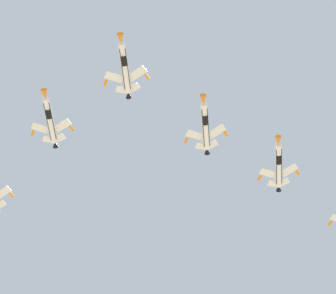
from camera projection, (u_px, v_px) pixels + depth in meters
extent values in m
cylinder|color=white|center=(125.00, 68.00, 161.52)|extent=(5.65, 11.87, 1.70)
cube|color=#383D47|center=(125.00, 69.00, 161.13)|extent=(4.81, 9.99, 0.63)
cone|color=orange|center=(121.00, 39.00, 157.65)|extent=(2.28, 2.79, 1.56)
cone|color=black|center=(128.00, 95.00, 165.17)|extent=(1.82, 1.97, 1.36)
ellipsoid|color=#192333|center=(123.00, 56.00, 160.63)|extent=(2.27, 3.44, 1.27)
cube|color=black|center=(124.00, 61.00, 159.68)|extent=(1.89, 2.48, 1.01)
cube|color=white|center=(137.00, 73.00, 162.62)|extent=(4.21, 4.37, 0.89)
cube|color=orange|center=(147.00, 76.00, 163.41)|extent=(1.58, 1.51, 0.33)
cube|color=white|center=(114.00, 77.00, 162.14)|extent=(4.41, 2.48, 0.89)
cube|color=orange|center=(106.00, 83.00, 162.55)|extent=(0.82, 1.66, 0.33)
cube|color=white|center=(134.00, 87.00, 164.42)|extent=(2.77, 2.73, 0.52)
cube|color=white|center=(121.00, 89.00, 164.14)|extent=(2.26, 1.79, 0.52)
cube|color=orange|center=(126.00, 84.00, 165.63)|extent=(1.47, 2.66, 2.60)
cylinder|color=white|center=(205.00, 127.00, 168.52)|extent=(5.65, 11.87, 1.70)
cube|color=#383D47|center=(206.00, 128.00, 168.13)|extent=(4.81, 9.99, 0.63)
cone|color=orange|center=(203.00, 100.00, 164.66)|extent=(2.28, 2.79, 1.56)
cone|color=black|center=(207.00, 151.00, 172.17)|extent=(1.82, 1.97, 1.36)
ellipsoid|color=#192333|center=(204.00, 115.00, 167.63)|extent=(2.27, 3.44, 1.26)
cube|color=black|center=(205.00, 120.00, 166.68)|extent=(1.89, 2.48, 1.01)
cube|color=white|center=(217.00, 131.00, 169.61)|extent=(4.22, 4.37, 0.88)
cube|color=orange|center=(226.00, 134.00, 170.40)|extent=(1.58, 1.51, 0.33)
cube|color=white|center=(195.00, 135.00, 169.15)|extent=(4.41, 2.48, 0.88)
cube|color=orange|center=(186.00, 140.00, 169.57)|extent=(0.81, 1.66, 0.33)
cube|color=white|center=(213.00, 144.00, 171.42)|extent=(2.77, 2.73, 0.52)
cube|color=white|center=(200.00, 146.00, 171.15)|extent=(2.26, 1.79, 0.52)
cube|color=orange|center=(205.00, 140.00, 172.63)|extent=(1.46, 2.66, 2.60)
cylinder|color=white|center=(50.00, 120.00, 172.57)|extent=(5.65, 11.87, 1.70)
cube|color=#383D47|center=(50.00, 121.00, 172.17)|extent=(4.79, 9.99, 0.52)
cone|color=orange|center=(45.00, 94.00, 168.70)|extent=(2.28, 2.79, 1.56)
cone|color=black|center=(55.00, 144.00, 176.22)|extent=(1.82, 1.97, 1.36)
ellipsoid|color=#192333|center=(48.00, 109.00, 171.67)|extent=(2.20, 3.41, 1.19)
cube|color=black|center=(48.00, 114.00, 170.72)|extent=(1.84, 2.46, 0.93)
cube|color=white|center=(62.00, 125.00, 173.48)|extent=(4.23, 4.39, 0.54)
cube|color=orange|center=(72.00, 128.00, 174.13)|extent=(1.57, 1.50, 0.29)
cube|color=white|center=(41.00, 128.00, 173.37)|extent=(4.43, 2.48, 0.54)
cube|color=orange|center=(33.00, 133.00, 173.93)|extent=(0.80, 1.66, 0.29)
cube|color=white|center=(60.00, 138.00, 175.36)|extent=(2.78, 2.74, 0.34)
cube|color=white|center=(48.00, 139.00, 175.29)|extent=(2.27, 1.79, 0.34)
cube|color=orange|center=(54.00, 134.00, 176.68)|extent=(1.27, 2.59, 2.61)
cylinder|color=white|center=(278.00, 166.00, 175.62)|extent=(5.65, 11.87, 1.70)
cube|color=#383D47|center=(279.00, 167.00, 175.23)|extent=(4.80, 9.99, 0.55)
cone|color=orange|center=(278.00, 141.00, 171.76)|extent=(2.28, 2.79, 1.56)
cone|color=black|center=(279.00, 188.00, 179.27)|extent=(1.82, 1.97, 1.36)
ellipsoid|color=#192333|center=(278.00, 155.00, 174.73)|extent=(2.22, 3.42, 1.21)
cube|color=black|center=(279.00, 160.00, 173.78)|extent=(1.86, 2.47, 0.95)
cube|color=white|center=(289.00, 170.00, 176.59)|extent=(4.23, 4.38, 0.65)
cube|color=orange|center=(298.00, 173.00, 177.28)|extent=(1.57, 1.50, 0.30)
cube|color=white|center=(268.00, 173.00, 176.37)|extent=(4.43, 2.48, 0.65)
cube|color=orange|center=(260.00, 178.00, 176.88)|extent=(0.81, 1.66, 0.30)
cube|color=white|center=(285.00, 182.00, 178.44)|extent=(2.78, 2.74, 0.40)
cube|color=white|center=(272.00, 183.00, 178.31)|extent=(2.27, 1.79, 0.40)
cube|color=orange|center=(277.00, 177.00, 179.74)|extent=(1.33, 2.61, 2.61)
cube|color=white|center=(3.00, 193.00, 180.31)|extent=(4.21, 4.36, 0.97)
cube|color=orange|center=(12.00, 195.00, 181.13)|extent=(1.58, 1.51, 0.34)
cube|color=white|center=(1.00, 204.00, 182.09)|extent=(2.77, 2.73, 0.56)
cube|color=orange|center=(330.00, 223.00, 184.49)|extent=(0.81, 1.66, 0.33)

